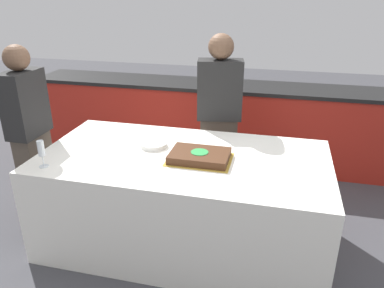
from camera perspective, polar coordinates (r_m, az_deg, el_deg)
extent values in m
plane|color=#424247|center=(3.21, -1.22, -14.32)|extent=(14.00, 14.00, 0.00)
cube|color=#A82319|center=(4.41, 4.16, 3.06)|extent=(4.40, 0.55, 0.88)
cube|color=black|center=(4.27, 4.34, 8.86)|extent=(4.40, 0.58, 0.04)
cube|color=white|center=(2.99, -1.28, -8.45)|extent=(2.16, 1.11, 0.77)
cube|color=gold|center=(2.74, 1.16, -2.38)|extent=(0.47, 0.34, 0.00)
cube|color=#472816|center=(2.72, 1.16, -1.81)|extent=(0.43, 0.30, 0.06)
cylinder|color=green|center=(2.71, 1.17, -1.23)|extent=(0.13, 0.13, 0.00)
cylinder|color=white|center=(2.97, -5.86, -0.06)|extent=(0.22, 0.22, 0.04)
cylinder|color=white|center=(2.84, -21.62, -3.16)|extent=(0.07, 0.07, 0.00)
cylinder|color=white|center=(2.82, -21.74, -2.39)|extent=(0.01, 0.01, 0.08)
cylinder|color=white|center=(2.78, -22.03, -0.60)|extent=(0.05, 0.05, 0.11)
cylinder|color=white|center=(3.00, 4.12, -0.01)|extent=(0.20, 0.20, 0.00)
cube|color=#4C4238|center=(3.62, 3.95, -2.13)|extent=(0.36, 0.22, 0.81)
cube|color=black|center=(3.39, 4.27, 8.23)|extent=(0.43, 0.27, 0.54)
sphere|color=brown|center=(3.31, 4.46, 14.59)|extent=(0.22, 0.22, 0.22)
cube|color=#4C4238|center=(3.51, -22.36, -4.86)|extent=(0.16, 0.31, 0.82)
cube|color=black|center=(3.27, -24.13, 5.62)|extent=(0.20, 0.36, 0.53)
sphere|color=brown|center=(3.19, -25.21, 11.82)|extent=(0.20, 0.20, 0.20)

